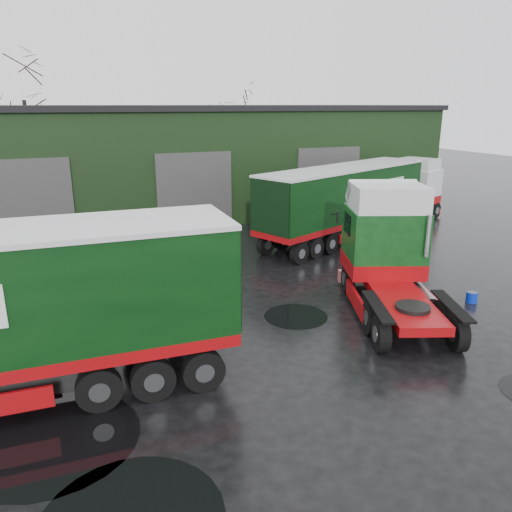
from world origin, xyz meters
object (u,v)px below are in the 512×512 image
Objects in this scene: wash_bucket at (472,297)px; tree_back_a at (27,127)px; hero_tractor at (399,257)px; lorry_right at (344,204)px; tree_back_b at (233,136)px; warehouse at (168,158)px.

tree_back_a is (-13.67, 29.57, 4.58)m from wash_bucket.
hero_tractor is 0.46× the size of lorry_right.
hero_tractor is 9.28m from lorry_right.
tree_back_a is 1.27× the size of tree_back_b.
tree_back_a reaches higher than lorry_right.
hero_tractor is at bearing -82.73° from warehouse.
tree_back_a reaches higher than hero_tractor.
warehouse reaches higher than hero_tractor.
warehouse is 88.85× the size of wash_bucket.
hero_tractor is at bearing -70.46° from tree_back_a.
wash_bucket is at bearing -24.94° from lorry_right.
hero_tractor reaches higher than lorry_right.
warehouse is 12.90m from tree_back_a.
warehouse is 19.79m from hero_tractor.
tree_back_b reaches higher than hero_tractor.
warehouse is 12.60m from lorry_right.
hero_tractor is at bearing -44.89° from lorry_right.
tree_back_b is at bearing 0.00° from tree_back_a.
hero_tractor is 30.15m from tree_back_b.
tree_back_a is (-10.50, 29.59, 2.78)m from hero_tractor.
wash_bucket is at bearing -65.19° from tree_back_a.
hero_tractor is at bearing -179.59° from wash_bucket.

